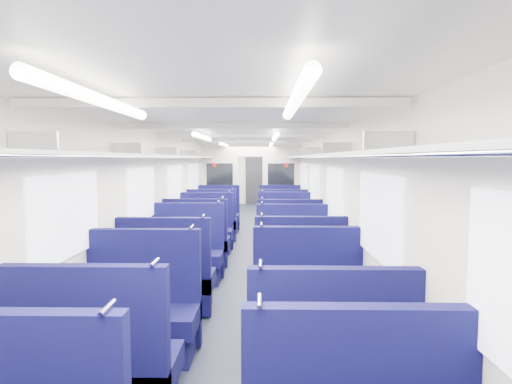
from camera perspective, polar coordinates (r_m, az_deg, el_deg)
floor at (r=9.10m, az=-1.37°, el=-7.70°), size 2.80×18.00×0.01m
ceiling at (r=8.90m, az=-1.40°, el=7.25°), size 2.80×18.00×0.01m
wall_left at (r=9.09m, az=-10.23°, el=-0.29°), size 0.02×18.00×2.35m
dado_left at (r=9.19m, az=-10.07°, el=-5.42°), size 0.03×17.90×0.70m
wall_right at (r=8.98m, az=7.58°, el=-0.32°), size 0.02×18.00×2.35m
dado_right at (r=9.08m, az=7.44°, el=-5.52°), size 0.03×17.90×0.70m
wall_far at (r=17.90m, az=-0.20°, el=2.13°), size 2.80×0.02×2.35m
luggage_rack_left at (r=9.02m, az=-9.14°, el=4.76°), size 0.36×17.40×0.18m
luggage_rack_right at (r=8.92m, az=6.44°, el=4.79°), size 0.36×17.40×0.18m
windows at (r=8.45m, az=-1.51°, el=1.08°), size 2.78×15.60×0.75m
ceiling_fittings at (r=8.64m, az=-1.47°, el=6.92°), size 2.70×16.06×0.11m
end_door at (r=17.85m, az=-0.20°, el=1.57°), size 0.75×0.06×2.00m
bulkhead at (r=12.03m, az=-0.77°, el=1.22°), size 2.80×0.10×2.35m
seat_4 at (r=3.47m, az=-20.94°, el=-22.19°), size 1.13×0.63×1.26m
seat_5 at (r=3.25m, az=9.90°, el=-23.85°), size 1.13×0.63×1.26m
seat_6 at (r=4.44m, az=-15.34°, el=-15.98°), size 1.13×0.63×1.26m
seat_7 at (r=4.46m, az=7.15°, el=-15.74°), size 1.13×0.63×1.26m
seat_8 at (r=5.48m, az=-11.94°, el=-11.91°), size 1.13×0.63×1.26m
seat_9 at (r=5.48m, az=5.91°, el=-11.82°), size 1.13×0.63×1.26m
seat_10 at (r=6.76m, az=-9.35°, el=-8.70°), size 1.13×0.63×1.26m
seat_11 at (r=6.52m, az=5.09°, el=-9.15°), size 1.13×0.63×1.26m
seat_12 at (r=7.70m, az=-8.04°, el=-7.05°), size 1.13×0.63×1.26m
seat_13 at (r=7.57m, az=4.50°, el=-7.22°), size 1.13×0.63×1.26m
seat_14 at (r=8.79m, az=-6.89°, el=-5.59°), size 1.13×0.63×1.26m
seat_15 at (r=8.85m, az=3.98°, el=-5.50°), size 1.13×0.63×1.26m
seat_16 at (r=9.97m, az=-5.95°, el=-4.38°), size 1.13×0.63×1.26m
seat_17 at (r=9.91m, az=3.65°, el=-4.41°), size 1.13×0.63×1.26m
seat_18 at (r=11.15m, az=-5.20°, el=-3.42°), size 1.13×0.63×1.26m
seat_19 at (r=11.14m, az=3.36°, el=-3.42°), size 1.13×0.63×1.26m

